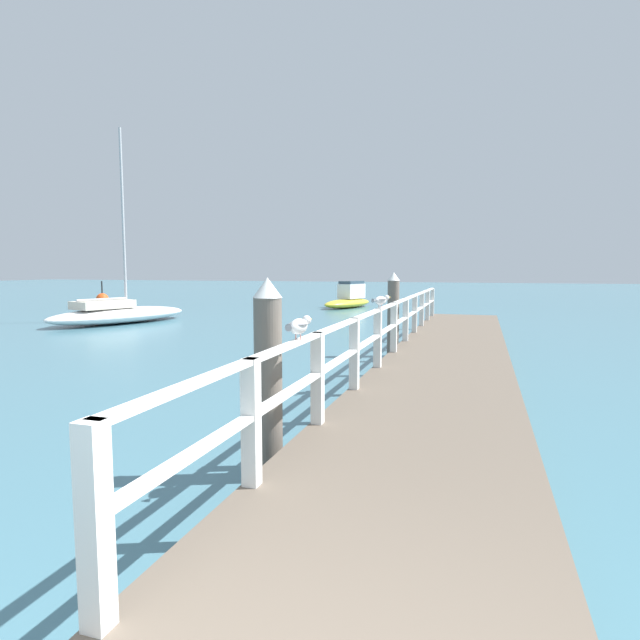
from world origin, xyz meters
TOP-DOWN VIEW (x-y plane):
  - pier_deck at (0.00, 9.06)m, footprint 2.25×18.11m
  - pier_railing at (-1.05, 9.06)m, footprint 0.12×16.63m
  - dock_piling_near at (-1.43, 3.67)m, footprint 0.29×0.29m
  - dock_piling_far at (-1.43, 11.29)m, footprint 0.29×0.29m
  - seagull_foreground at (-1.04, 3.52)m, footprint 0.20×0.48m
  - seagull_background at (-1.04, 7.63)m, footprint 0.26×0.45m
  - boat_0 at (-12.87, 15.72)m, footprint 3.72×6.20m
  - boat_3 at (-6.27, 26.13)m, footprint 2.46×4.22m
  - channel_buoy at (-20.32, 23.65)m, footprint 0.70×0.70m

SIDE VIEW (x-z plane):
  - pier_deck at x=0.00m, z-range 0.00..0.47m
  - channel_buoy at x=-20.32m, z-range -0.34..1.06m
  - boat_0 at x=-12.87m, z-range -3.36..4.11m
  - boat_3 at x=-6.27m, z-range -0.24..1.20m
  - dock_piling_near at x=-1.43m, z-range 0.01..2.04m
  - dock_piling_far at x=-1.43m, z-range 0.01..2.04m
  - pier_railing at x=-1.05m, z-range 0.59..1.57m
  - seagull_foreground at x=-1.04m, z-range 1.48..1.69m
  - seagull_background at x=-1.04m, z-range 1.48..1.69m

